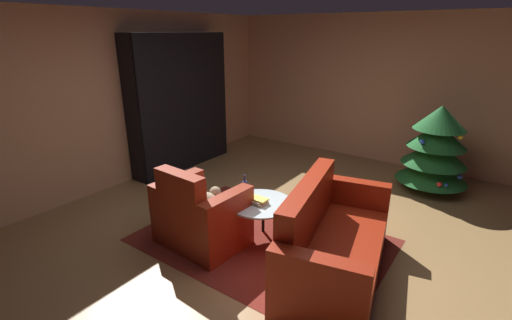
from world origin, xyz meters
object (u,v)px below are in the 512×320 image
object	(u,v)px
bottle_on_table	(245,189)
armchair_red	(200,217)
bookshelf_unit	(185,104)
book_stack_on_table	(258,201)
couch_red	(332,244)
coffee_table	(260,206)
decorated_tree	(436,149)

from	to	relation	value
bottle_on_table	armchair_red	bearing A→B (deg)	-128.16
bookshelf_unit	book_stack_on_table	world-z (taller)	bookshelf_unit
couch_red	coffee_table	bearing A→B (deg)	175.46
coffee_table	book_stack_on_table	xyz separation A→B (m)	(-0.01, -0.03, 0.08)
couch_red	coffee_table	size ratio (longest dim) A/B	2.59
coffee_table	bookshelf_unit	bearing A→B (deg)	151.67
decorated_tree	book_stack_on_table	bearing A→B (deg)	-115.70
book_stack_on_table	decorated_tree	size ratio (longest dim) A/B	0.17
book_stack_on_table	decorated_tree	world-z (taller)	decorated_tree
coffee_table	bottle_on_table	distance (m)	0.26
armchair_red	coffee_table	xyz separation A→B (m)	(0.52, 0.43, 0.11)
bookshelf_unit	coffee_table	bearing A→B (deg)	-28.33
bottle_on_table	couch_red	bearing A→B (deg)	-2.35
coffee_table	bottle_on_table	size ratio (longest dim) A/B	2.49
couch_red	book_stack_on_table	size ratio (longest dim) A/B	8.77
bookshelf_unit	bottle_on_table	size ratio (longest dim) A/B	7.73
armchair_red	couch_red	world-z (taller)	armchair_red
armchair_red	bottle_on_table	size ratio (longest dim) A/B	3.31
armchair_red	couch_red	size ratio (longest dim) A/B	0.51
decorated_tree	coffee_table	bearing A→B (deg)	-115.81
bookshelf_unit	armchair_red	distance (m)	2.77
coffee_table	book_stack_on_table	size ratio (longest dim) A/B	3.38
coffee_table	book_stack_on_table	bearing A→B (deg)	-106.39
couch_red	book_stack_on_table	bearing A→B (deg)	177.58
couch_red	bottle_on_table	xyz separation A→B (m)	(-1.09, 0.04, 0.28)
couch_red	bottle_on_table	distance (m)	1.13
armchair_red	bottle_on_table	xyz separation A→B (m)	(0.32, 0.41, 0.27)
armchair_red	couch_red	xyz separation A→B (m)	(1.41, 0.36, -0.02)
couch_red	coffee_table	world-z (taller)	couch_red
couch_red	bottle_on_table	world-z (taller)	couch_red
couch_red	bookshelf_unit	bearing A→B (deg)	157.31
bookshelf_unit	armchair_red	bearing A→B (deg)	-41.91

